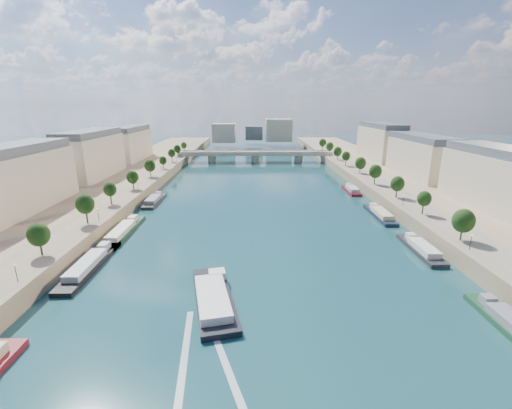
{
  "coord_description": "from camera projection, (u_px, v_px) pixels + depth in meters",
  "views": [
    {
      "loc": [
        -3.49,
        -35.02,
        40.88
      ],
      "look_at": [
        -1.62,
        87.7,
        5.0
      ],
      "focal_mm": 24.0,
      "sensor_mm": 36.0,
      "label": 1
    }
  ],
  "objects": [
    {
      "name": "trees_right",
      "position": [
        385.0,
        177.0,
        148.56
      ],
      "size": [
        4.8,
        268.8,
        8.26
      ],
      "color": "#382B1E",
      "rests_on": "ground"
    },
    {
      "name": "pave_left",
      "position": [
        119.0,
        196.0,
        138.85
      ],
      "size": [
        14.0,
        520.0,
        0.1
      ],
      "primitive_type": "cube",
      "color": "gray",
      "rests_on": "quay_left"
    },
    {
      "name": "moored_barges_right",
      "position": [
        425.0,
        253.0,
        96.08
      ],
      "size": [
        5.0,
        161.3,
        3.6
      ],
      "color": "black",
      "rests_on": "ground"
    },
    {
      "name": "moored_barges_left",
      "position": [
        84.0,
        271.0,
        85.52
      ],
      "size": [
        5.0,
        158.05,
        3.6
      ],
      "color": "#191E37",
      "rests_on": "ground"
    },
    {
      "name": "tour_barge",
      "position": [
        214.0,
        298.0,
        73.54
      ],
      "size": [
        13.04,
        27.58,
        3.7
      ],
      "rotation": [
        0.0,
        0.0,
        0.21
      ],
      "color": "black",
      "rests_on": "ground"
    },
    {
      "name": "quay_left",
      "position": [
        83.0,
        203.0,
        139.34
      ],
      "size": [
        44.0,
        520.0,
        5.0
      ],
      "primitive_type": "cube",
      "color": "#9E8460",
      "rests_on": "ground"
    },
    {
      "name": "quay_right",
      "position": [
        433.0,
        201.0,
        141.45
      ],
      "size": [
        44.0,
        520.0,
        5.0
      ],
      "primitive_type": "cube",
      "color": "#9E8460",
      "rests_on": "ground"
    },
    {
      "name": "ground",
      "position": [
        259.0,
        208.0,
        141.1
      ],
      "size": [
        700.0,
        700.0,
        0.0
      ],
      "primitive_type": "plane",
      "color": "#0C2D35",
      "rests_on": "ground"
    },
    {
      "name": "wake",
      "position": [
        204.0,
        356.0,
        57.85
      ],
      "size": [
        13.02,
        26.0,
        0.04
      ],
      "color": "silver",
      "rests_on": "ground"
    },
    {
      "name": "buildings_left",
      "position": [
        61.0,
        164.0,
        146.75
      ],
      "size": [
        16.0,
        226.0,
        23.2
      ],
      "color": "#B9AC8E",
      "rests_on": "ground"
    },
    {
      "name": "buildings_right",
      "position": [
        453.0,
        163.0,
        149.25
      ],
      "size": [
        16.0,
        226.0,
        23.2
      ],
      "color": "#B9AC8E",
      "rests_on": "ground"
    },
    {
      "name": "pave_right",
      "position": [
        398.0,
        195.0,
        140.52
      ],
      "size": [
        14.0,
        520.0,
        0.1
      ],
      "primitive_type": "cube",
      "color": "gray",
      "rests_on": "quay_right"
    },
    {
      "name": "bridge",
      "position": [
        255.0,
        155.0,
        252.78
      ],
      "size": [
        112.0,
        12.0,
        8.15
      ],
      "color": "#C1B79E",
      "rests_on": "ground"
    },
    {
      "name": "lamps_left",
      "position": [
        121.0,
        196.0,
        128.55
      ],
      "size": [
        0.36,
        200.36,
        4.28
      ],
      "color": "black",
      "rests_on": "ground"
    },
    {
      "name": "skyline",
      "position": [
        257.0,
        132.0,
        347.71
      ],
      "size": [
        79.0,
        42.0,
        22.0
      ],
      "color": "#B9AC8E",
      "rests_on": "ground"
    },
    {
      "name": "trees_left",
      "position": [
        125.0,
        182.0,
        139.27
      ],
      "size": [
        4.8,
        268.8,
        8.26
      ],
      "color": "#382B1E",
      "rests_on": "ground"
    },
    {
      "name": "lamps_right",
      "position": [
        383.0,
        186.0,
        144.48
      ],
      "size": [
        0.36,
        200.36,
        4.28
      ],
      "color": "black",
      "rests_on": "ground"
    }
  ]
}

